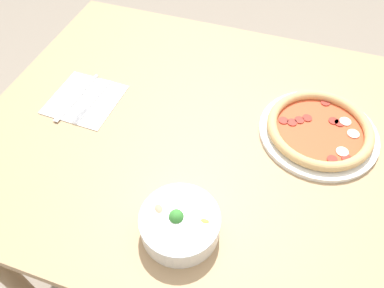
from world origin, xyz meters
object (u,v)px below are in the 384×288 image
at_px(fork, 94,101).
at_px(bowl, 180,223).
at_px(pizza, 319,130).
at_px(knife, 79,95).

bearing_deg(fork, bowl, 56.27).
bearing_deg(pizza, fork, 7.54).
height_order(bowl, knife, bowl).
height_order(pizza, knife, pizza).
height_order(pizza, bowl, bowl).
height_order(fork, knife, same).
bearing_deg(fork, pizza, 102.46).
relative_size(pizza, bowl, 1.80).
relative_size(fork, knife, 0.89).
distance_m(pizza, bowl, 0.46).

